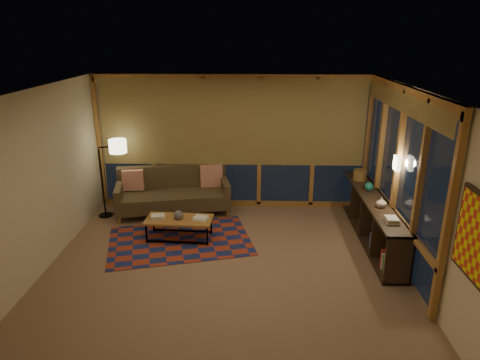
{
  "coord_description": "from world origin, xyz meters",
  "views": [
    {
      "loc": [
        0.41,
        -5.9,
        3.44
      ],
      "look_at": [
        0.2,
        0.7,
        1.16
      ],
      "focal_mm": 32.0,
      "sensor_mm": 36.0,
      "label": 1
    }
  ],
  "objects_px": {
    "coffee_table": "(180,229)",
    "bookshelf": "(371,218)",
    "sofa": "(173,192)",
    "floor_lamp": "(102,179)"
  },
  "relations": [
    {
      "from": "coffee_table",
      "to": "bookshelf",
      "type": "bearing_deg",
      "value": 5.7
    },
    {
      "from": "bookshelf",
      "to": "coffee_table",
      "type": "bearing_deg",
      "value": -177.67
    },
    {
      "from": "sofa",
      "to": "bookshelf",
      "type": "xyz_separation_m",
      "value": [
        3.66,
        -1.0,
        -0.06
      ]
    },
    {
      "from": "sofa",
      "to": "bookshelf",
      "type": "relative_size",
      "value": 0.71
    },
    {
      "from": "coffee_table",
      "to": "floor_lamp",
      "type": "xyz_separation_m",
      "value": [
        -1.64,
        0.96,
        0.57
      ]
    },
    {
      "from": "bookshelf",
      "to": "floor_lamp",
      "type": "bearing_deg",
      "value": 170.66
    },
    {
      "from": "sofa",
      "to": "floor_lamp",
      "type": "height_order",
      "value": "floor_lamp"
    },
    {
      "from": "floor_lamp",
      "to": "bookshelf",
      "type": "height_order",
      "value": "floor_lamp"
    },
    {
      "from": "sofa",
      "to": "floor_lamp",
      "type": "distance_m",
      "value": 1.39
    },
    {
      "from": "coffee_table",
      "to": "bookshelf",
      "type": "relative_size",
      "value": 0.38
    }
  ]
}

